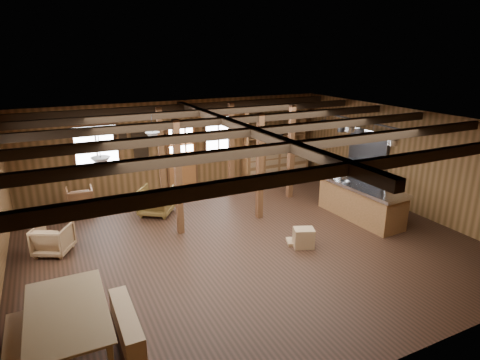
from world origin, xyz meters
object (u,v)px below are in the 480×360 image
object	(u,v)px
dining_table	(72,330)
armchair_b	(156,201)
commercial_range	(359,174)
kitchen_island	(361,201)
armchair_a	(80,199)
armchair_c	(53,239)

from	to	relation	value
dining_table	armchair_b	size ratio (longest dim) A/B	2.37
commercial_range	armchair_b	bearing A→B (deg)	169.13
kitchen_island	armchair_b	xyz separation A→B (m)	(-4.81, 2.65, -0.09)
armchair_a	armchair_b	distance (m)	2.23
kitchen_island	armchair_b	distance (m)	5.50
armchair_c	armchair_b	bearing A→B (deg)	-127.16
armchair_c	armchair_a	bearing A→B (deg)	-79.49
commercial_range	armchair_b	world-z (taller)	commercial_range
kitchen_island	armchair_c	xyz separation A→B (m)	(-7.44, 1.44, -0.15)
kitchen_island	armchair_a	xyz separation A→B (m)	(-6.66, 3.91, -0.15)
armchair_a	armchair_b	size ratio (longest dim) A/B	0.83
dining_table	armchair_a	bearing A→B (deg)	-5.63
commercial_range	dining_table	bearing A→B (deg)	-157.74
kitchen_island	armchair_c	size ratio (longest dim) A/B	3.47
armchair_a	dining_table	bearing A→B (deg)	86.73
kitchen_island	armchair_c	bearing A→B (deg)	166.02
armchair_a	armchair_b	world-z (taller)	armchair_b
armchair_a	armchair_c	distance (m)	2.59
commercial_range	armchair_c	distance (m)	8.69
kitchen_island	commercial_range	world-z (taller)	commercial_range
kitchen_island	dining_table	world-z (taller)	kitchen_island
kitchen_island	commercial_range	xyz separation A→B (m)	(1.25, 1.49, 0.18)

